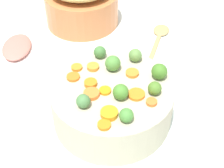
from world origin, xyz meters
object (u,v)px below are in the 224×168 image
(metal_pot, at_px, (82,7))
(wooden_spoon, at_px, (159,37))
(serving_bowl_carrots, at_px, (112,103))
(ham_plate, at_px, (12,55))

(metal_pot, distance_m, wooden_spoon, 0.27)
(serving_bowl_carrots, relative_size, ham_plate, 1.17)
(serving_bowl_carrots, bearing_deg, wooden_spoon, 103.09)
(wooden_spoon, relative_size, ham_plate, 1.04)
(metal_pot, relative_size, wooden_spoon, 0.95)
(ham_plate, bearing_deg, metal_pot, 81.16)
(metal_pot, bearing_deg, ham_plate, -98.84)
(wooden_spoon, bearing_deg, serving_bowl_carrots, -76.91)
(metal_pot, bearing_deg, serving_bowl_carrots, -39.95)
(ham_plate, bearing_deg, serving_bowl_carrots, -1.99)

